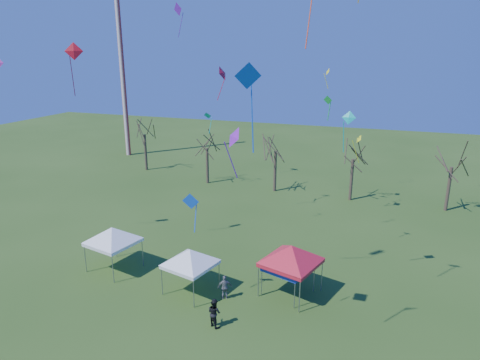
% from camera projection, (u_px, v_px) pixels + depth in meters
% --- Properties ---
extents(ground, '(140.00, 140.00, 0.00)m').
position_uv_depth(ground, '(209.00, 314.00, 25.89)').
color(ground, '#2C4D18').
rests_on(ground, ground).
extents(radio_mast, '(0.70, 0.70, 25.00)m').
position_uv_depth(radio_mast, '(122.00, 71.00, 61.84)').
color(radio_mast, silver).
rests_on(radio_mast, ground).
extents(tree_0, '(3.83, 3.83, 8.44)m').
position_uv_depth(tree_0, '(144.00, 121.00, 55.34)').
color(tree_0, '#3D2D21').
rests_on(tree_0, ground).
extents(tree_1, '(3.42, 3.42, 7.54)m').
position_uv_depth(tree_1, '(207.00, 135.00, 49.88)').
color(tree_1, '#3D2D21').
rests_on(tree_1, ground).
extents(tree_2, '(3.71, 3.71, 8.18)m').
position_uv_depth(tree_2, '(276.00, 136.00, 46.83)').
color(tree_2, '#3D2D21').
rests_on(tree_2, ground).
extents(tree_3, '(3.59, 3.59, 7.91)m').
position_uv_depth(tree_3, '(354.00, 144.00, 43.93)').
color(tree_3, '#3D2D21').
rests_on(tree_3, ground).
extents(tree_4, '(3.58, 3.58, 7.89)m').
position_uv_depth(tree_4, '(454.00, 151.00, 40.94)').
color(tree_4, '#3D2D21').
rests_on(tree_4, ground).
extents(tent_white_west, '(4.18, 4.18, 3.78)m').
position_uv_depth(tent_white_west, '(112.00, 230.00, 30.37)').
color(tent_white_west, gray).
rests_on(tent_white_west, ground).
extents(tent_white_mid, '(3.90, 3.90, 3.54)m').
position_uv_depth(tent_white_mid, '(190.00, 252.00, 27.48)').
color(tent_white_mid, gray).
rests_on(tent_white_mid, ground).
extents(tent_red, '(4.35, 4.35, 4.01)m').
position_uv_depth(tent_red, '(292.00, 249.00, 27.12)').
color(tent_red, gray).
rests_on(tent_red, ground).
extents(tent_blue, '(3.35, 3.35, 2.08)m').
position_uv_depth(tent_blue, '(289.00, 267.00, 27.58)').
color(tent_blue, gray).
rests_on(tent_blue, ground).
extents(person_dark, '(1.05, 0.96, 1.73)m').
position_uv_depth(person_dark, '(214.00, 313.00, 24.54)').
color(person_dark, black).
rests_on(person_dark, ground).
extents(person_grey, '(1.02, 0.77, 1.62)m').
position_uv_depth(person_grey, '(225.00, 287.00, 27.29)').
color(person_grey, slate).
rests_on(person_grey, ground).
extents(kite_17, '(0.88, 0.51, 2.62)m').
position_uv_depth(kite_17, '(349.00, 119.00, 25.55)').
color(kite_17, '#0BB1A4').
rests_on(kite_17, ground).
extents(kite_19, '(0.64, 0.77, 1.89)m').
position_uv_depth(kite_19, '(327.00, 72.00, 38.68)').
color(kite_19, yellow).
rests_on(kite_19, ground).
extents(kite_27, '(1.16, 1.19, 2.65)m').
position_uv_depth(kite_27, '(233.00, 138.00, 20.21)').
color(kite_27, purple).
rests_on(kite_27, ground).
extents(kite_22, '(1.00, 1.07, 2.85)m').
position_uv_depth(kite_22, '(358.00, 140.00, 39.55)').
color(kite_22, '#EFFD1A').
rests_on(kite_22, ground).
extents(kite_1, '(1.07, 0.55, 2.42)m').
position_uv_depth(kite_1, '(191.00, 201.00, 25.39)').
color(kite_1, blue).
rests_on(kite_1, ground).
extents(kite_18, '(0.72, 0.49, 1.75)m').
position_uv_depth(kite_18, '(328.00, 101.00, 29.41)').
color(kite_18, green).
rests_on(kite_18, ground).
extents(kite_2, '(1.44, 1.07, 3.52)m').
position_uv_depth(kite_2, '(178.00, 9.00, 44.69)').
color(kite_2, '#6717A3').
rests_on(kite_2, ground).
extents(kite_8, '(1.23, 0.98, 3.63)m').
position_uv_depth(kite_8, '(74.00, 52.00, 28.93)').
color(kite_8, red).
rests_on(kite_8, ground).
extents(kite_5, '(1.15, 0.96, 3.68)m').
position_uv_depth(kite_5, '(248.00, 77.00, 17.04)').
color(kite_5, blue).
rests_on(kite_5, ground).
extents(kite_13, '(1.04, 0.78, 2.40)m').
position_uv_depth(kite_13, '(208.00, 116.00, 47.72)').
color(kite_13, '#0BAA96').
rests_on(kite_13, ground).
extents(kite_11, '(0.80, 1.36, 2.94)m').
position_uv_depth(kite_11, '(223.00, 73.00, 36.84)').
color(kite_11, red).
rests_on(kite_11, ground).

